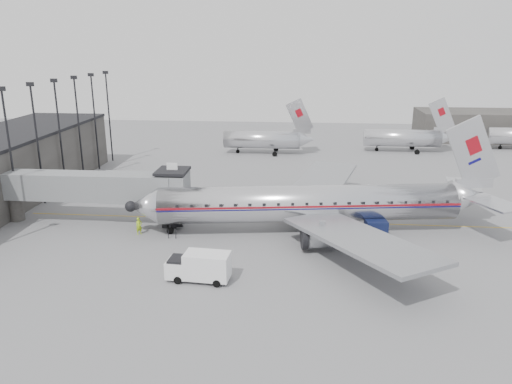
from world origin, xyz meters
TOP-DOWN VIEW (x-y plane):
  - ground at (0.00, 0.00)m, footprint 160.00×160.00m
  - hangar at (45.00, 60.00)m, footprint 30.00×12.00m
  - apron_line at (3.00, 6.00)m, footprint 60.00×0.15m
  - jet_bridge at (-16.66, 3.67)m, footprint 21.00×6.20m
  - floodlight_masts at (-27.50, 13.00)m, footprint 0.90×42.25m
  - distant_aircraft_near at (-1.79, 42.00)m, footprint 16.39×3.20m
  - distant_aircraft_mid at (24.21, 46.00)m, footprint 16.39×3.20m
  - airliner at (6.79, 3.11)m, footprint 39.85×36.68m
  - service_van at (-3.42, -9.64)m, footprint 5.63×2.55m
  - baggage_cart_navy at (13.22, 2.00)m, footprint 2.54×2.07m
  - baggage_cart_white at (8.00, 2.00)m, footprint 2.30×2.07m
  - ramp_worker at (-12.00, 0.45)m, footprint 0.83×0.79m

SIDE VIEW (x-z plane):
  - ground at x=0.00m, z-range 0.00..0.00m
  - apron_line at x=3.00m, z-range 0.00..0.01m
  - baggage_cart_white at x=8.00m, z-range 0.05..1.52m
  - ramp_worker at x=-12.00m, z-range 0.00..1.90m
  - baggage_cart_navy at x=13.22m, z-range 0.06..1.89m
  - service_van at x=-3.42m, z-range 0.06..2.64m
  - distant_aircraft_near at x=-1.79m, z-range -2.40..7.86m
  - distant_aircraft_mid at x=24.21m, z-range -2.40..7.86m
  - hangar at x=45.00m, z-range 0.00..6.00m
  - airliner at x=6.79m, z-range -3.14..9.50m
  - jet_bridge at x=-16.66m, z-range 0.63..7.73m
  - floodlight_masts at x=-27.50m, z-range 0.74..15.99m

